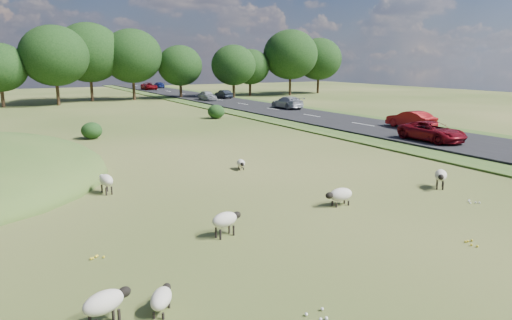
% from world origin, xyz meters
% --- Properties ---
extents(ground, '(160.00, 160.00, 0.00)m').
position_xyz_m(ground, '(0.00, 20.00, 0.00)').
color(ground, '#2D4917').
rests_on(ground, ground).
extents(road, '(8.00, 150.00, 0.25)m').
position_xyz_m(road, '(20.00, 30.00, 0.12)').
color(road, black).
rests_on(road, ground).
extents(treeline, '(96.28, 14.66, 11.70)m').
position_xyz_m(treeline, '(-1.06, 55.44, 6.57)').
color(treeline, black).
rests_on(treeline, ground).
extents(shrubs, '(27.86, 11.14, 1.57)m').
position_xyz_m(shrubs, '(-3.43, 27.58, 0.74)').
color(shrubs, black).
rests_on(shrubs, ground).
extents(sheep_0, '(1.31, 0.60, 0.76)m').
position_xyz_m(sheep_0, '(2.90, -1.57, 0.48)').
color(sheep_0, '#C0B49F').
rests_on(sheep_0, ground).
extents(sheep_1, '(0.87, 1.06, 0.61)m').
position_xyz_m(sheep_1, '(-6.16, -6.03, 0.38)').
color(sheep_1, '#C0B49F').
rests_on(sheep_1, ground).
extents(sheep_2, '(0.67, 1.26, 0.89)m').
position_xyz_m(sheep_2, '(-5.23, 5.06, 0.62)').
color(sheep_2, '#C0B49F').
rests_on(sheep_2, ground).
extents(sheep_3, '(1.26, 0.83, 0.87)m').
position_xyz_m(sheep_3, '(-7.44, -6.00, 0.61)').
color(sheep_3, '#C0B49F').
rests_on(sheep_3, ground).
extents(sheep_4, '(1.25, 0.74, 0.87)m').
position_xyz_m(sheep_4, '(-2.73, -2.34, 0.61)').
color(sheep_4, '#C0B49F').
rests_on(sheep_4, ground).
extents(sheep_5, '(0.65, 1.03, 0.57)m').
position_xyz_m(sheep_5, '(2.30, 6.26, 0.36)').
color(sheep_5, '#C0B49F').
rests_on(sheep_5, ground).
extents(sheep_6, '(1.20, 1.10, 0.90)m').
position_xyz_m(sheep_6, '(8.78, -1.78, 0.63)').
color(sheep_6, '#C0B49F').
rests_on(sheep_6, ground).
extents(car_0, '(1.75, 4.31, 1.25)m').
position_xyz_m(car_0, '(21.90, 84.22, 0.87)').
color(car_0, navy).
rests_on(car_0, road).
extents(car_1, '(2.09, 5.13, 1.49)m').
position_xyz_m(car_1, '(21.90, 31.80, 0.99)').
color(car_1, '#AEB1B6').
rests_on(car_1, road).
extents(car_3, '(2.42, 5.24, 1.46)m').
position_xyz_m(car_3, '(18.10, 78.51, 0.98)').
color(car_3, maroon).
rests_on(car_3, road).
extents(car_4, '(1.58, 4.54, 1.50)m').
position_xyz_m(car_4, '(21.90, 12.09, 1.00)').
color(car_4, maroon).
rests_on(car_4, road).
extents(car_5, '(1.70, 4.22, 1.44)m').
position_xyz_m(car_5, '(18.10, 47.97, 0.97)').
color(car_5, '#A3A7AA').
rests_on(car_5, road).
extents(car_6, '(1.37, 3.92, 1.29)m').
position_xyz_m(car_6, '(21.90, 50.26, 0.90)').
color(car_6, black).
rests_on(car_6, road).
extents(car_7, '(2.31, 5.02, 1.39)m').
position_xyz_m(car_7, '(18.10, 6.60, 0.95)').
color(car_7, maroon).
rests_on(car_7, road).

